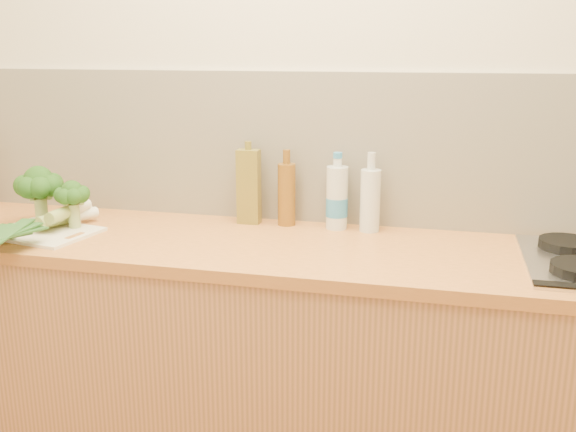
% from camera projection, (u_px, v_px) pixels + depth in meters
% --- Properties ---
extents(room_shell, '(3.50, 3.50, 3.50)m').
position_uv_depth(room_shell, '(307.00, 148.00, 2.30)').
color(room_shell, beige).
rests_on(room_shell, ground).
extents(counter, '(3.20, 0.62, 0.90)m').
position_uv_depth(counter, '(288.00, 368.00, 2.21)').
color(counter, '#BC7B4E').
rests_on(counter, ground).
extents(chopping_board, '(0.39, 0.32, 0.01)m').
position_uv_depth(chopping_board, '(43.00, 232.00, 2.20)').
color(chopping_board, white).
rests_on(chopping_board, counter).
extents(broccoli_left, '(0.17, 0.17, 0.21)m').
position_uv_depth(broccoli_left, '(39.00, 185.00, 2.27)').
color(broccoli_left, '#8EA15E').
rests_on(broccoli_left, chopping_board).
extents(broccoli_right, '(0.12, 0.12, 0.17)m').
position_uv_depth(broccoli_right, '(72.00, 195.00, 2.22)').
color(broccoli_right, '#8EA15E').
rests_on(broccoli_right, chopping_board).
extents(leek_front, '(0.34, 0.60, 0.04)m').
position_uv_depth(leek_front, '(30.00, 226.00, 2.18)').
color(leek_front, white).
rests_on(leek_front, chopping_board).
extents(leek_mid, '(0.17, 0.65, 0.04)m').
position_uv_depth(leek_mid, '(36.00, 224.00, 2.13)').
color(leek_mid, white).
rests_on(leek_mid, chopping_board).
extents(leek_back, '(0.11, 0.62, 0.04)m').
position_uv_depth(leek_back, '(44.00, 220.00, 2.11)').
color(leek_back, white).
rests_on(leek_back, chopping_board).
extents(oil_tin, '(0.08, 0.05, 0.30)m').
position_uv_depth(oil_tin, '(249.00, 186.00, 2.31)').
color(oil_tin, olive).
rests_on(oil_tin, counter).
extents(glass_bottle, '(0.07, 0.07, 0.28)m').
position_uv_depth(glass_bottle, '(370.00, 199.00, 2.21)').
color(glass_bottle, silver).
rests_on(glass_bottle, counter).
extents(amber_bottle, '(0.06, 0.06, 0.27)m').
position_uv_depth(amber_bottle, '(287.00, 193.00, 2.29)').
color(amber_bottle, brown).
rests_on(amber_bottle, counter).
extents(water_bottle, '(0.08, 0.08, 0.25)m').
position_uv_depth(water_bottle, '(337.00, 199.00, 2.25)').
color(water_bottle, silver).
rests_on(water_bottle, counter).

